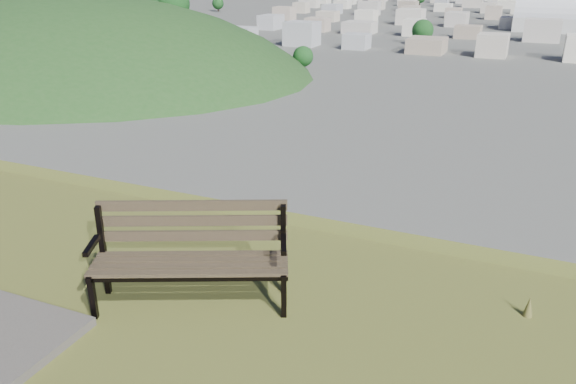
% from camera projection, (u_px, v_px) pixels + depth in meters
% --- Properties ---
extents(park_bench, '(1.68, 1.14, 0.84)m').
position_uv_depth(park_bench, '(191.00, 250.00, 4.69)').
color(park_bench, '#483B29').
rests_on(park_bench, hilltop_mesa).
extents(green_wooded_hill, '(165.59, 132.48, 82.80)m').
position_uv_depth(green_wooded_hill, '(70.00, 70.00, 161.23)').
color(green_wooded_hill, '#1C3F17').
rests_on(green_wooded_hill, ground).
extents(city_blocks, '(395.00, 361.00, 7.00)m').
position_uv_depth(city_blocks, '(544.00, 9.00, 345.51)').
color(city_blocks, beige).
rests_on(city_blocks, ground).
extents(city_trees, '(406.52, 387.20, 9.98)m').
position_uv_depth(city_trees, '(487.00, 14.00, 290.92)').
color(city_trees, '#35271A').
rests_on(city_trees, ground).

